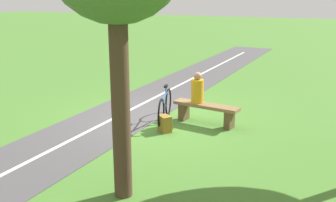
# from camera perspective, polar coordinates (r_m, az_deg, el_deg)

# --- Properties ---
(ground_plane) EXTENTS (80.00, 80.00, 0.00)m
(ground_plane) POSITION_cam_1_polar(r_m,az_deg,el_deg) (10.37, -1.90, -2.50)
(ground_plane) COLOR #477A2D
(paved_path) EXTENTS (4.81, 36.06, 0.02)m
(paved_path) POSITION_cam_1_polar(r_m,az_deg,el_deg) (7.93, -22.40, -9.67)
(paved_path) COLOR #4C494C
(paved_path) RESTS_ON ground_plane
(path_centre_line) EXTENTS (2.47, 31.92, 0.00)m
(path_centre_line) POSITION_cam_1_polar(r_m,az_deg,el_deg) (7.92, -22.41, -9.60)
(path_centre_line) COLOR silver
(path_centre_line) RESTS_ON paved_path
(bench) EXTENTS (1.72, 0.65, 0.51)m
(bench) POSITION_cam_1_polar(r_m,az_deg,el_deg) (9.90, 5.49, -1.35)
(bench) COLOR brown
(bench) RESTS_ON ground_plane
(person_seated) EXTENTS (0.36, 0.36, 0.78)m
(person_seated) POSITION_cam_1_polar(r_m,az_deg,el_deg) (9.87, 4.24, 1.69)
(person_seated) COLOR orange
(person_seated) RESTS_ON bench
(bicycle) EXTENTS (0.40, 1.71, 0.91)m
(bicycle) POSITION_cam_1_polar(r_m,az_deg,el_deg) (10.02, -0.44, -0.84)
(bicycle) COLOR black
(bicycle) RESTS_ON ground_plane
(backpack) EXTENTS (0.38, 0.37, 0.40)m
(backpack) POSITION_cam_1_polar(r_m,az_deg,el_deg) (9.35, -0.43, -3.30)
(backpack) COLOR olive
(backpack) RESTS_ON ground_plane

